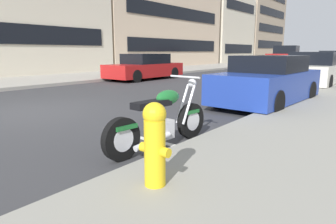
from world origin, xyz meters
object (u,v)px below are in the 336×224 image
(crossing_truck, at_px, (294,57))
(car_opposite_curb, at_px, (145,67))
(fire_hydrant, at_px, (155,142))
(parked_car_at_intersection, at_px, (314,70))
(parked_motorcycle, at_px, (161,121))
(parked_car_across_street, at_px, (268,82))

(crossing_truck, xyz_separation_m, car_opposite_curb, (-18.77, 2.60, -0.30))
(fire_hydrant, bearing_deg, crossing_truck, 12.96)
(parked_car_at_intersection, distance_m, crossing_truck, 17.32)
(parked_car_at_intersection, bearing_deg, car_opposite_curb, 105.69)
(parked_motorcycle, distance_m, parked_car_across_street, 4.90)
(parked_car_at_intersection, bearing_deg, parked_motorcycle, -179.36)
(parked_motorcycle, height_order, fire_hydrant, parked_motorcycle)
(parked_car_across_street, bearing_deg, crossing_truck, 16.32)
(parked_motorcycle, height_order, parked_car_across_street, parked_car_across_street)
(car_opposite_curb, bearing_deg, fire_hydrant, 42.65)
(car_opposite_curb, bearing_deg, parked_motorcycle, 43.45)
(parked_motorcycle, distance_m, car_opposite_curb, 11.99)
(parked_car_at_intersection, height_order, crossing_truck, crossing_truck)
(parked_motorcycle, relative_size, fire_hydrant, 2.49)
(crossing_truck, height_order, fire_hydrant, crossing_truck)
(car_opposite_curb, bearing_deg, parked_car_at_intersection, 106.22)
(parked_car_at_intersection, height_order, car_opposite_curb, parked_car_at_intersection)
(parked_motorcycle, height_order, crossing_truck, crossing_truck)
(fire_hydrant, bearing_deg, parked_motorcycle, 36.82)
(car_opposite_curb, relative_size, fire_hydrant, 5.34)
(parked_car_across_street, distance_m, fire_hydrant, 6.33)
(parked_car_across_street, height_order, parked_car_at_intersection, parked_car_at_intersection)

